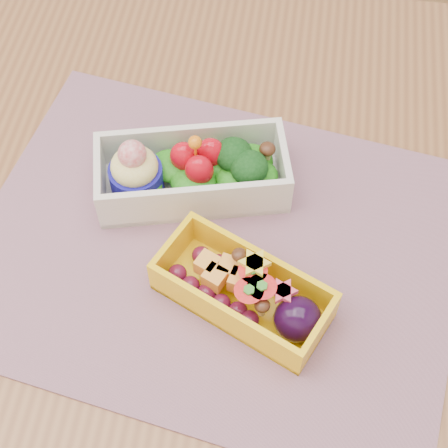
# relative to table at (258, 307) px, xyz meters

# --- Properties ---
(table) EXTENTS (1.20, 0.80, 0.75)m
(table) POSITION_rel_table_xyz_m (0.00, 0.00, 0.00)
(table) COLOR brown
(table) RESTS_ON ground
(placemat) EXTENTS (0.51, 0.42, 0.00)m
(placemat) POSITION_rel_table_xyz_m (-0.05, 0.01, 0.10)
(placemat) COLOR gray
(placemat) RESTS_ON table
(bento_white) EXTENTS (0.20, 0.13, 0.08)m
(bento_white) POSITION_rel_table_xyz_m (-0.08, 0.07, 0.13)
(bento_white) COLOR silver
(bento_white) RESTS_ON placemat
(bento_yellow) EXTENTS (0.17, 0.13, 0.05)m
(bento_yellow) POSITION_rel_table_xyz_m (-0.01, -0.05, 0.12)
(bento_yellow) COLOR yellow
(bento_yellow) RESTS_ON placemat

